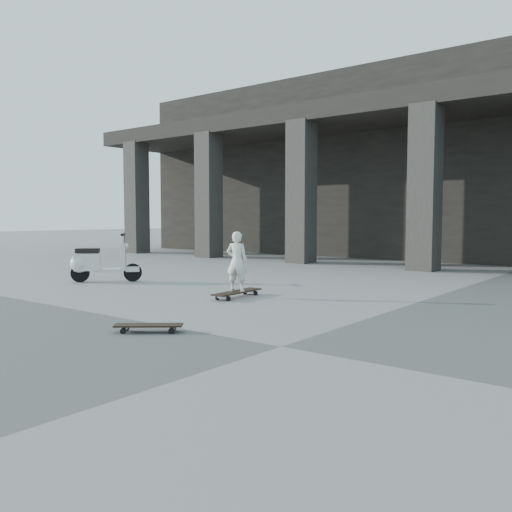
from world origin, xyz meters
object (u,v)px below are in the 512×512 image
Objects in this scene: longboard at (237,293)px; scooter at (94,263)px; skateboard_spare at (149,326)px; child at (237,261)px.

scooter is at bearing 89.38° from longboard.
skateboard_spare is (0.91, -2.64, -0.01)m from longboard.
skateboard_spare is 0.74× the size of child.
longboard is 1.48× the size of skateboard_spare.
child is 3.64m from scooter.
skateboard_spare is 5.19m from scooter.
longboard is 0.97× the size of scooter.
longboard is 2.80m from skateboard_spare.
skateboard_spare is 0.65× the size of scooter.
longboard is 3.65m from scooter.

